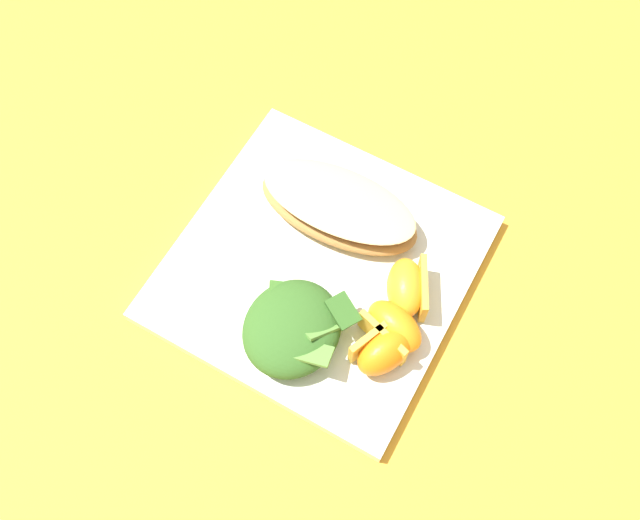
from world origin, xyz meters
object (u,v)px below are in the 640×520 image
Objects in this scene: white_plate at (320,268)px; orange_wedge_middle at (393,328)px; orange_wedge_rear at (407,288)px; cheesy_pizza_bread at (339,207)px; green_salad_pile at (292,328)px; orange_wedge_front at (384,349)px.

white_plate is 0.10m from orange_wedge_middle.
orange_wedge_middle is 0.97× the size of orange_wedge_rear.
cheesy_pizza_bread is 0.14m from green_salad_pile.
white_plate is 1.61× the size of cheesy_pizza_bread.
orange_wedge_middle and orange_wedge_rear have the same top height.
green_salad_pile is 0.09m from orange_wedge_middle.
orange_wedge_front reaches higher than white_plate.
white_plate is 0.11m from orange_wedge_front.
orange_wedge_middle is (0.02, 0.00, 0.00)m from orange_wedge_front.
white_plate is at bearing 10.41° from green_salad_pile.
orange_wedge_rear is at bearing -82.74° from white_plate.
orange_wedge_rear is at bearing 8.23° from orange_wedge_middle.
orange_wedge_middle is at bearing -129.74° from cheesy_pizza_bread.
green_salad_pile reaches higher than orange_wedge_middle.
orange_wedge_rear is (0.04, 0.01, 0.00)m from orange_wedge_middle.
green_salad_pile is (-0.13, -0.02, 0.00)m from cheesy_pizza_bread.
white_plate is at bearing -169.60° from cheesy_pizza_bread.
white_plate is at bearing 97.26° from orange_wedge_rear.
orange_wedge_front is 0.02m from orange_wedge_middle.
orange_wedge_middle is at bearing -60.33° from green_salad_pile.
orange_wedge_rear is (0.01, -0.09, 0.03)m from white_plate.
green_salad_pile is at bearing -169.59° from white_plate.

